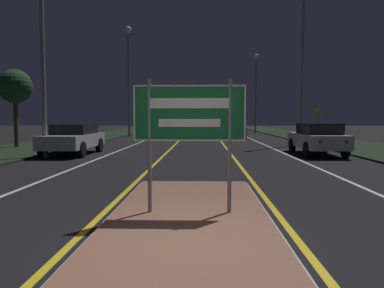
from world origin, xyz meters
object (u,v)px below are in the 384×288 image
at_px(car_receding_0, 317,138).
at_px(highway_sign, 189,119).
at_px(streetlight_left_near, 42,29).
at_px(warning_sign, 319,121).
at_px(streetlight_right_far, 256,78).
at_px(streetlight_right_near, 303,41).
at_px(streetlight_left_far, 128,61).
at_px(car_receding_1, 232,130).
at_px(car_approaching_0, 73,138).

bearing_deg(car_receding_0, highway_sign, -116.37).
bearing_deg(streetlight_left_near, car_receding_0, 8.70).
bearing_deg(warning_sign, streetlight_right_far, 99.25).
distance_m(highway_sign, streetlight_left_near, 12.09).
xyz_separation_m(highway_sign, streetlight_right_near, (6.49, 17.66, 4.86)).
height_order(streetlight_left_far, warning_sign, streetlight_left_far).
distance_m(streetlight_right_near, car_receding_1, 9.85).
xyz_separation_m(streetlight_left_far, car_receding_0, (12.29, -17.22, -6.23)).
bearing_deg(car_receding_0, car_approaching_0, -179.12).
xyz_separation_m(car_receding_1, warning_sign, (6.09, -3.16, 0.78)).
distance_m(car_approaching_0, warning_sign, 17.97).
distance_m(streetlight_left_near, streetlight_right_near, 15.45).
distance_m(streetlight_left_far, car_receding_0, 22.05).
relative_size(streetlight_right_far, car_receding_0, 1.99).
bearing_deg(streetlight_left_near, streetlight_right_near, 32.22).
height_order(car_receding_0, warning_sign, warning_sign).
xyz_separation_m(streetlight_left_far, streetlight_right_far, (12.95, 8.32, -0.79)).
bearing_deg(highway_sign, warning_sign, 67.80).
bearing_deg(car_receding_0, streetlight_left_near, -171.30).
xyz_separation_m(streetlight_left_far, streetlight_right_near, (13.18, -10.86, -0.46)).
xyz_separation_m(highway_sign, car_approaching_0, (-5.90, 11.12, -0.93)).
height_order(streetlight_left_far, streetlight_right_near, streetlight_right_near).
relative_size(car_approaching_0, warning_sign, 1.89).
height_order(streetlight_left_near, streetlight_right_far, streetlight_right_far).
height_order(car_approaching_0, warning_sign, warning_sign).
distance_m(highway_sign, warning_sign, 23.20).
height_order(highway_sign, car_receding_1, highway_sign).
bearing_deg(streetlight_left_far, car_approaching_0, -87.41).
height_order(streetlight_left_near, warning_sign, streetlight_left_near).
relative_size(car_receding_1, car_approaching_0, 0.97).
xyz_separation_m(car_receding_0, car_receding_1, (-2.92, 13.34, -0.03)).
bearing_deg(highway_sign, streetlight_left_far, 103.20).
height_order(streetlight_left_near, streetlight_right_near, streetlight_right_near).
bearing_deg(car_approaching_0, car_receding_0, 0.88).
relative_size(streetlight_right_near, warning_sign, 4.39).
xyz_separation_m(streetlight_left_far, warning_sign, (15.45, -7.04, -5.48)).
xyz_separation_m(highway_sign, streetlight_left_near, (-6.55, 9.44, 3.75)).
bearing_deg(car_receding_0, car_receding_1, 102.36).
height_order(streetlight_right_near, warning_sign, streetlight_right_near).
distance_m(highway_sign, streetlight_left_far, 29.77).
bearing_deg(highway_sign, streetlight_right_near, 69.81).
relative_size(streetlight_right_near, car_receding_1, 2.41).
distance_m(streetlight_right_far, warning_sign, 16.25).
relative_size(car_receding_1, warning_sign, 1.83).
relative_size(car_receding_0, car_approaching_0, 0.99).
xyz_separation_m(streetlight_left_near, warning_sign, (15.31, 12.04, -3.92)).
relative_size(car_receding_0, car_receding_1, 1.02).
relative_size(streetlight_right_far, warning_sign, 3.71).
relative_size(streetlight_right_near, streetlight_right_far, 1.18).
bearing_deg(streetlight_left_far, warning_sign, -24.49).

